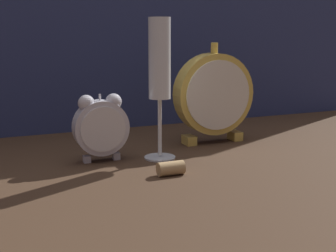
{
  "coord_description": "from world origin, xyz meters",
  "views": [
    {
      "loc": [
        -0.32,
        -0.7,
        0.22
      ],
      "look_at": [
        0.0,
        0.08,
        0.05
      ],
      "focal_mm": 50.0,
      "sensor_mm": 36.0,
      "label": 1
    }
  ],
  "objects_px": {
    "mantel_clock_silver": "(214,95)",
    "champagne_flute": "(160,70)",
    "alarm_clock_twin_bell": "(101,125)",
    "wine_cork": "(171,168)"
  },
  "relations": [
    {
      "from": "alarm_clock_twin_bell",
      "to": "mantel_clock_silver",
      "type": "bearing_deg",
      "value": 11.46
    },
    {
      "from": "alarm_clock_twin_bell",
      "to": "wine_cork",
      "type": "bearing_deg",
      "value": -56.19
    },
    {
      "from": "champagne_flute",
      "to": "wine_cork",
      "type": "relative_size",
      "value": 5.8
    },
    {
      "from": "mantel_clock_silver",
      "to": "champagne_flute",
      "type": "distance_m",
      "value": 0.17
    },
    {
      "from": "alarm_clock_twin_bell",
      "to": "wine_cork",
      "type": "xyz_separation_m",
      "value": [
        0.08,
        -0.12,
        -0.05
      ]
    },
    {
      "from": "mantel_clock_silver",
      "to": "alarm_clock_twin_bell",
      "type": "bearing_deg",
      "value": -168.54
    },
    {
      "from": "alarm_clock_twin_bell",
      "to": "mantel_clock_silver",
      "type": "height_order",
      "value": "mantel_clock_silver"
    },
    {
      "from": "alarm_clock_twin_bell",
      "to": "wine_cork",
      "type": "distance_m",
      "value": 0.15
    },
    {
      "from": "mantel_clock_silver",
      "to": "champagne_flute",
      "type": "bearing_deg",
      "value": -153.64
    },
    {
      "from": "mantel_clock_silver",
      "to": "champagne_flute",
      "type": "height_order",
      "value": "champagne_flute"
    }
  ]
}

